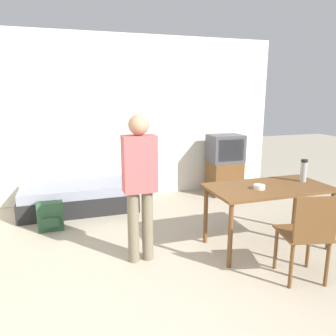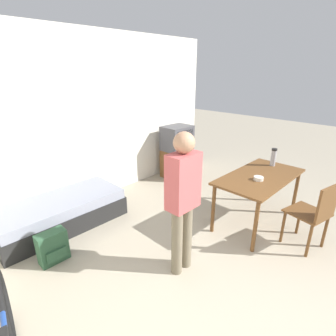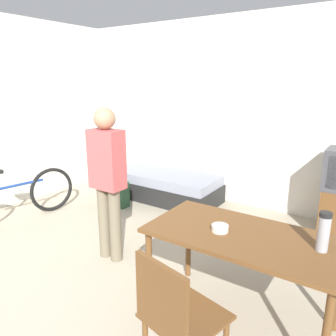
{
  "view_description": "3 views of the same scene",
  "coord_description": "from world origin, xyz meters",
  "px_view_note": "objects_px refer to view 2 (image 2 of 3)",
  "views": [
    {
      "loc": [
        -0.8,
        -1.7,
        1.78
      ],
      "look_at": [
        0.43,
        2.09,
        0.86
      ],
      "focal_mm": 35.0,
      "sensor_mm": 36.0,
      "label": 1
    },
    {
      "loc": [
        -1.88,
        -0.07,
        2.11
      ],
      "look_at": [
        0.32,
        2.08,
        0.95
      ],
      "focal_mm": 28.0,
      "sensor_mm": 36.0,
      "label": 2
    },
    {
      "loc": [
        2.16,
        -0.75,
        1.82
      ],
      "look_at": [
        0.28,
        2.03,
        0.91
      ],
      "focal_mm": 35.0,
      "sensor_mm": 36.0,
      "label": 3
    }
  ],
  "objects_px": {
    "tv": "(177,152)",
    "mate_bowl": "(258,178)",
    "person_standing": "(183,196)",
    "wooden_chair": "(315,212)",
    "backpack": "(53,247)",
    "daybed": "(61,213)",
    "thermos_flask": "(274,156)",
    "dining_table": "(259,181)"
  },
  "relations": [
    {
      "from": "mate_bowl",
      "to": "dining_table",
      "type": "bearing_deg",
      "value": 18.35
    },
    {
      "from": "mate_bowl",
      "to": "backpack",
      "type": "height_order",
      "value": "mate_bowl"
    },
    {
      "from": "mate_bowl",
      "to": "thermos_flask",
      "type": "bearing_deg",
      "value": 9.4
    },
    {
      "from": "thermos_flask",
      "to": "mate_bowl",
      "type": "bearing_deg",
      "value": -170.6
    },
    {
      "from": "dining_table",
      "to": "mate_bowl",
      "type": "xyz_separation_m",
      "value": [
        -0.16,
        -0.05,
        0.11
      ]
    },
    {
      "from": "daybed",
      "to": "dining_table",
      "type": "distance_m",
      "value": 2.83
    },
    {
      "from": "mate_bowl",
      "to": "tv",
      "type": "bearing_deg",
      "value": 72.24
    },
    {
      "from": "person_standing",
      "to": "thermos_flask",
      "type": "distance_m",
      "value": 1.99
    },
    {
      "from": "thermos_flask",
      "to": "tv",
      "type": "bearing_deg",
      "value": 90.33
    },
    {
      "from": "wooden_chair",
      "to": "daybed",
      "type": "bearing_deg",
      "value": 125.64
    },
    {
      "from": "tv",
      "to": "backpack",
      "type": "bearing_deg",
      "value": -165.56
    },
    {
      "from": "dining_table",
      "to": "mate_bowl",
      "type": "relative_size",
      "value": 11.09
    },
    {
      "from": "daybed",
      "to": "wooden_chair",
      "type": "relative_size",
      "value": 1.94
    },
    {
      "from": "tv",
      "to": "person_standing",
      "type": "height_order",
      "value": "person_standing"
    },
    {
      "from": "backpack",
      "to": "dining_table",
      "type": "bearing_deg",
      "value": -27.57
    },
    {
      "from": "dining_table",
      "to": "backpack",
      "type": "xyz_separation_m",
      "value": [
        -2.43,
        1.27,
        -0.46
      ]
    },
    {
      "from": "daybed",
      "to": "tv",
      "type": "distance_m",
      "value": 2.55
    },
    {
      "from": "wooden_chair",
      "to": "person_standing",
      "type": "xyz_separation_m",
      "value": [
        -1.38,
        0.9,
        0.4
      ]
    },
    {
      "from": "wooden_chair",
      "to": "backpack",
      "type": "relative_size",
      "value": 2.33
    },
    {
      "from": "mate_bowl",
      "to": "person_standing",
      "type": "bearing_deg",
      "value": 172.13
    },
    {
      "from": "thermos_flask",
      "to": "wooden_chair",
      "type": "bearing_deg",
      "value": -126.2
    },
    {
      "from": "tv",
      "to": "wooden_chair",
      "type": "height_order",
      "value": "tv"
    },
    {
      "from": "person_standing",
      "to": "mate_bowl",
      "type": "relative_size",
      "value": 12.47
    },
    {
      "from": "tv",
      "to": "backpack",
      "type": "xyz_separation_m",
      "value": [
        -2.93,
        -0.75,
        -0.35
      ]
    },
    {
      "from": "daybed",
      "to": "thermos_flask",
      "type": "xyz_separation_m",
      "value": [
        2.54,
        -1.86,
        0.68
      ]
    },
    {
      "from": "daybed",
      "to": "mate_bowl",
      "type": "height_order",
      "value": "mate_bowl"
    },
    {
      "from": "daybed",
      "to": "tv",
      "type": "bearing_deg",
      "value": 2.25
    },
    {
      "from": "tv",
      "to": "mate_bowl",
      "type": "height_order",
      "value": "tv"
    },
    {
      "from": "person_standing",
      "to": "wooden_chair",
      "type": "bearing_deg",
      "value": -33.07
    },
    {
      "from": "mate_bowl",
      "to": "backpack",
      "type": "relative_size",
      "value": 0.33
    },
    {
      "from": "backpack",
      "to": "mate_bowl",
      "type": "bearing_deg",
      "value": -30.28
    },
    {
      "from": "daybed",
      "to": "person_standing",
      "type": "relative_size",
      "value": 1.1
    },
    {
      "from": "tv",
      "to": "thermos_flask",
      "type": "bearing_deg",
      "value": -89.67
    },
    {
      "from": "person_standing",
      "to": "backpack",
      "type": "relative_size",
      "value": 4.11
    },
    {
      "from": "dining_table",
      "to": "mate_bowl",
      "type": "distance_m",
      "value": 0.2
    },
    {
      "from": "thermos_flask",
      "to": "backpack",
      "type": "distance_m",
      "value": 3.25
    },
    {
      "from": "backpack",
      "to": "daybed",
      "type": "bearing_deg",
      "value": 58.5
    },
    {
      "from": "daybed",
      "to": "person_standing",
      "type": "distance_m",
      "value": 2.0
    },
    {
      "from": "person_standing",
      "to": "mate_bowl",
      "type": "bearing_deg",
      "value": -7.87
    },
    {
      "from": "dining_table",
      "to": "person_standing",
      "type": "relative_size",
      "value": 0.89
    },
    {
      "from": "daybed",
      "to": "wooden_chair",
      "type": "bearing_deg",
      "value": -54.36
    },
    {
      "from": "tv",
      "to": "daybed",
      "type": "bearing_deg",
      "value": -177.75
    }
  ]
}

